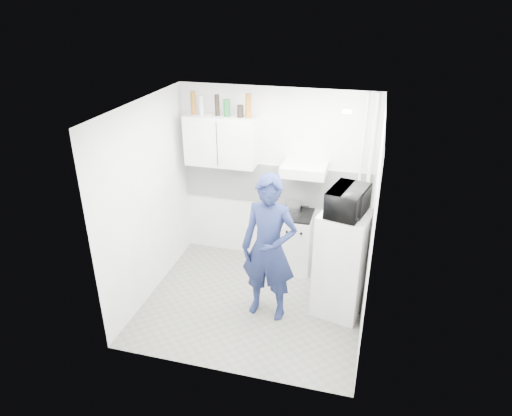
# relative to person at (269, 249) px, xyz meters

# --- Properties ---
(floor) EXTENTS (2.80, 2.80, 0.00)m
(floor) POSITION_rel_person_xyz_m (-0.24, 0.13, -0.94)
(floor) COLOR slate
(floor) RESTS_ON ground
(ceiling) EXTENTS (2.80, 2.80, 0.00)m
(ceiling) POSITION_rel_person_xyz_m (-0.24, 0.13, 1.66)
(ceiling) COLOR white
(ceiling) RESTS_ON wall_back
(wall_back) EXTENTS (2.80, 0.00, 2.80)m
(wall_back) POSITION_rel_person_xyz_m (-0.24, 1.38, 0.36)
(wall_back) COLOR white
(wall_back) RESTS_ON floor
(wall_left) EXTENTS (0.00, 2.60, 2.60)m
(wall_left) POSITION_rel_person_xyz_m (-1.64, 0.13, 0.36)
(wall_left) COLOR white
(wall_left) RESTS_ON floor
(wall_right) EXTENTS (0.00, 2.60, 2.60)m
(wall_right) POSITION_rel_person_xyz_m (1.16, 0.13, 0.36)
(wall_right) COLOR white
(wall_right) RESTS_ON floor
(person) EXTENTS (0.72, 0.51, 1.88)m
(person) POSITION_rel_person_xyz_m (0.00, 0.00, 0.00)
(person) COLOR #172045
(person) RESTS_ON floor
(stove) EXTENTS (0.54, 0.54, 0.86)m
(stove) POSITION_rel_person_xyz_m (0.10, 1.13, -0.51)
(stove) COLOR silver
(stove) RESTS_ON floor
(fridge) EXTENTS (0.69, 0.69, 1.39)m
(fridge) POSITION_rel_person_xyz_m (0.86, 0.28, -0.25)
(fridge) COLOR white
(fridge) RESTS_ON floor
(stove_top) EXTENTS (0.52, 0.52, 0.03)m
(stove_top) POSITION_rel_person_xyz_m (0.10, 1.13, -0.06)
(stove_top) COLOR black
(stove_top) RESTS_ON stove
(saucepan) EXTENTS (0.20, 0.20, 0.11)m
(saucepan) POSITION_rel_person_xyz_m (0.08, 1.21, 0.01)
(saucepan) COLOR silver
(saucepan) RESTS_ON stove_top
(microwave) EXTENTS (0.65, 0.51, 0.32)m
(microwave) POSITION_rel_person_xyz_m (0.86, 0.28, 0.60)
(microwave) COLOR black
(microwave) RESTS_ON fridge
(bottle_a) EXTENTS (0.07, 0.07, 0.31)m
(bottle_a) POSITION_rel_person_xyz_m (-1.37, 1.21, 1.41)
(bottle_a) COLOR brown
(bottle_a) RESTS_ON upper_cabinet
(bottle_b) EXTENTS (0.07, 0.07, 0.26)m
(bottle_b) POSITION_rel_person_xyz_m (-1.26, 1.21, 1.39)
(bottle_b) COLOR #B2B7BC
(bottle_b) RESTS_ON upper_cabinet
(bottle_d) EXTENTS (0.06, 0.06, 0.29)m
(bottle_d) POSITION_rel_person_xyz_m (-1.03, 1.21, 1.40)
(bottle_d) COLOR black
(bottle_d) RESTS_ON upper_cabinet
(canister_a) EXTENTS (0.09, 0.09, 0.23)m
(canister_a) POSITION_rel_person_xyz_m (-0.89, 1.21, 1.37)
(canister_a) COLOR #144C1E
(canister_a) RESTS_ON upper_cabinet
(canister_b) EXTENTS (0.09, 0.09, 0.16)m
(canister_b) POSITION_rel_person_xyz_m (-0.70, 1.21, 1.34)
(canister_b) COLOR black
(canister_b) RESTS_ON upper_cabinet
(bottle_e) EXTENTS (0.08, 0.08, 0.32)m
(bottle_e) POSITION_rel_person_xyz_m (-0.59, 1.21, 1.42)
(bottle_e) COLOR brown
(bottle_e) RESTS_ON upper_cabinet
(upper_cabinet) EXTENTS (1.00, 0.35, 0.70)m
(upper_cabinet) POSITION_rel_person_xyz_m (-0.99, 1.21, 0.91)
(upper_cabinet) COLOR white
(upper_cabinet) RESTS_ON wall_back
(range_hood) EXTENTS (0.60, 0.50, 0.14)m
(range_hood) POSITION_rel_person_xyz_m (0.21, 1.13, 0.63)
(range_hood) COLOR silver
(range_hood) RESTS_ON wall_back
(backsplash) EXTENTS (2.74, 0.03, 0.60)m
(backsplash) POSITION_rel_person_xyz_m (-0.24, 1.37, 0.26)
(backsplash) COLOR white
(backsplash) RESTS_ON wall_back
(pipe_a) EXTENTS (0.05, 0.05, 2.60)m
(pipe_a) POSITION_rel_person_xyz_m (1.06, 1.30, 0.36)
(pipe_a) COLOR silver
(pipe_a) RESTS_ON floor
(pipe_b) EXTENTS (0.04, 0.04, 2.60)m
(pipe_b) POSITION_rel_person_xyz_m (0.94, 1.30, 0.36)
(pipe_b) COLOR silver
(pipe_b) RESTS_ON floor
(ceiling_spot_fixture) EXTENTS (0.10, 0.10, 0.02)m
(ceiling_spot_fixture) POSITION_rel_person_xyz_m (0.76, 0.33, 1.63)
(ceiling_spot_fixture) COLOR white
(ceiling_spot_fixture) RESTS_ON ceiling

